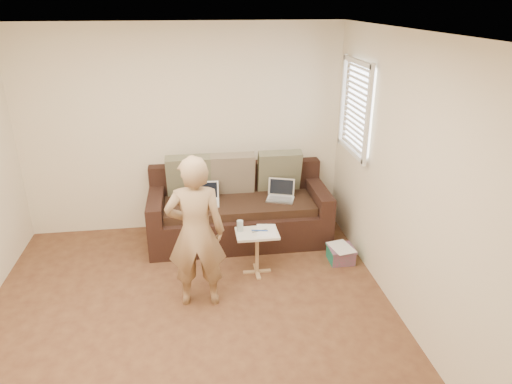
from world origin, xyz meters
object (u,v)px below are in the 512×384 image
at_px(laptop_white, 205,204).
at_px(person, 196,233).
at_px(laptop_silver, 280,200).
at_px(sofa, 239,207).
at_px(drinking_glass, 240,226).
at_px(side_table, 257,253).
at_px(striped_box, 341,254).

xyz_separation_m(laptop_white, person, (-0.13, -1.24, 0.26)).
bearing_deg(laptop_silver, laptop_white, -161.14).
xyz_separation_m(sofa, laptop_white, (-0.42, -0.05, 0.10)).
distance_m(laptop_silver, drinking_glass, 0.92).
height_order(sofa, laptop_white, sofa).
distance_m(laptop_white, drinking_glass, 0.81).
height_order(laptop_white, person, person).
xyz_separation_m(laptop_silver, side_table, (-0.40, -0.78, -0.27)).
distance_m(person, striped_box, 1.87).
distance_m(laptop_white, person, 1.27).
height_order(side_table, drinking_glass, drinking_glass).
relative_size(laptop_white, side_table, 0.68).
bearing_deg(striped_box, laptop_silver, 131.18).
relative_size(sofa, laptop_white, 6.47).
bearing_deg(side_table, drinking_glass, 160.50).
relative_size(side_table, drinking_glass, 4.18).
distance_m(laptop_white, striped_box, 1.73).
xyz_separation_m(laptop_silver, person, (-1.06, -1.23, 0.26)).
xyz_separation_m(drinking_glass, striped_box, (1.18, 0.04, -0.47)).
xyz_separation_m(sofa, side_table, (0.11, -0.83, -0.17)).
relative_size(laptop_white, drinking_glass, 2.83).
relative_size(person, side_table, 3.10).
height_order(laptop_silver, side_table, laptop_silver).
bearing_deg(striped_box, laptop_white, 155.58).
relative_size(laptop_silver, striped_box, 1.13).
bearing_deg(side_table, laptop_silver, 62.60).
distance_m(person, drinking_glass, 0.73).
bearing_deg(drinking_glass, sofa, 84.80).
xyz_separation_m(sofa, laptop_silver, (0.51, -0.06, 0.10)).
bearing_deg(person, laptop_silver, -127.70).
height_order(side_table, striped_box, side_table).
height_order(person, side_table, person).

